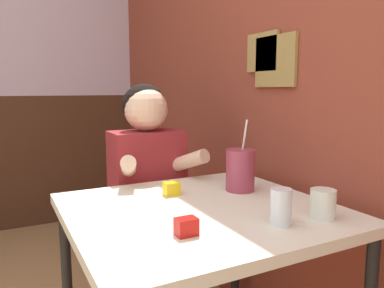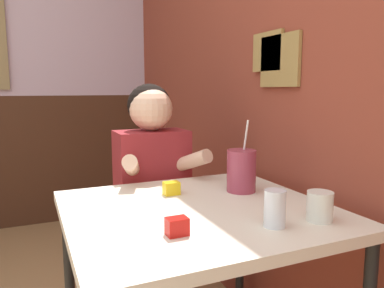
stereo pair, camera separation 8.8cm
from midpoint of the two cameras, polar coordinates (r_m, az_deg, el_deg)
name	(u,v)px [view 1 (the left image)]	position (r m, az deg, el deg)	size (l,w,h in m)	color
brick_wall_right	(205,56)	(2.30, 0.82, 13.29)	(0.08, 4.68, 2.70)	brown
main_table	(201,227)	(1.33, -0.51, -12.62)	(0.89, 0.83, 0.75)	beige
person_seated	(148,199)	(1.85, -8.14, -8.31)	(0.42, 0.41, 1.18)	maroon
cocktail_pitcher	(240,170)	(1.50, 5.72, -3.98)	(0.12, 0.12, 0.29)	#99384C
glass_near_pitcher	(281,207)	(1.15, 11.25, -9.39)	(0.06, 0.06, 0.11)	silver
glass_center	(323,204)	(1.25, 17.41, -8.71)	(0.08, 0.08, 0.09)	silver
condiment_ketchup	(186,227)	(1.06, -3.28, -12.49)	(0.06, 0.04, 0.05)	#B7140F
condiment_mustard	(172,189)	(1.45, -4.86, -6.79)	(0.06, 0.04, 0.05)	yellow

